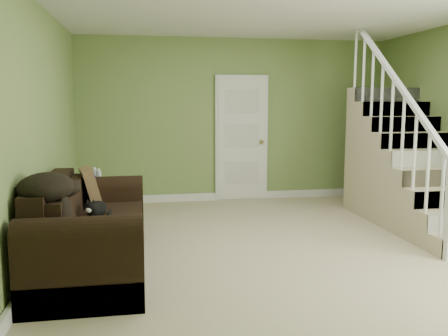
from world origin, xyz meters
name	(u,v)px	position (x,y,z in m)	size (l,w,h in m)	color
floor	(283,249)	(0.00, 0.00, 0.00)	(5.00, 5.50, 0.01)	#C2B28C
ceiling	(288,2)	(0.00, 0.00, 2.60)	(5.00, 5.50, 0.01)	white
wall_back	(235,120)	(0.00, 2.75, 1.30)	(5.00, 0.04, 2.60)	#75904E
wall_left	(36,133)	(-2.50, 0.00, 1.30)	(0.04, 5.50, 2.60)	#75904E
baseboard_back	(235,196)	(0.00, 2.72, 0.06)	(5.00, 0.04, 0.12)	white
baseboard_left	(46,257)	(-2.47, 0.00, 0.06)	(0.04, 5.50, 0.12)	white
door	(242,139)	(0.10, 2.71, 1.01)	(0.86, 0.12, 2.02)	white
staircase	(406,174)	(1.99, 0.97, 0.64)	(1.00, 2.51, 2.82)	#C2B28C
sofa	(88,235)	(-2.02, -0.25, 0.33)	(0.95, 2.20, 0.87)	black
side_table	(95,206)	(-2.10, 1.30, 0.28)	(0.55, 0.55, 0.76)	black
cat	(97,209)	(-1.94, -0.15, 0.56)	(0.25, 0.46, 0.22)	black
banana	(113,234)	(-1.74, -0.84, 0.50)	(0.05, 0.17, 0.05)	yellow
throw_pillow	(91,189)	(-2.05, 0.43, 0.66)	(0.11, 0.45, 0.45)	#4C361E
throw_blanket	(46,187)	(-2.28, -0.79, 0.90)	(0.44, 0.58, 0.24)	black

